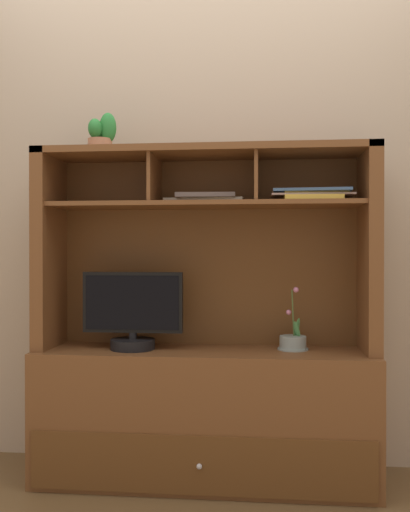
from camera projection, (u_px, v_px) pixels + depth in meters
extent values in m
cube|color=brown|center=(205.00, 481.00, 2.58)|extent=(6.00, 6.00, 0.02)
cube|color=#B9A58D|center=(210.00, 176.00, 2.81)|extent=(6.00, 0.02, 2.80)
cube|color=brown|center=(205.00, 414.00, 2.58)|extent=(1.51, 0.43, 0.59)
cube|color=brown|center=(200.00, 465.00, 2.36)|extent=(1.45, 0.01, 0.25)
sphere|color=silver|center=(199.00, 467.00, 2.34)|extent=(0.02, 0.02, 0.02)
cube|color=brown|center=(50.00, 249.00, 2.64)|extent=(0.06, 0.33, 0.90)
cube|color=brown|center=(369.00, 249.00, 2.49)|extent=(0.06, 0.33, 0.90)
cube|color=brown|center=(208.00, 252.00, 2.72)|extent=(1.45, 0.02, 0.87)
cube|color=brown|center=(205.00, 153.00, 2.57)|extent=(1.51, 0.33, 0.03)
cube|color=brown|center=(205.00, 205.00, 2.57)|extent=(1.39, 0.30, 0.02)
cube|color=brown|center=(154.00, 180.00, 2.59)|extent=(0.02, 0.28, 0.21)
cube|color=brown|center=(256.00, 179.00, 2.54)|extent=(0.02, 0.28, 0.21)
cylinder|color=black|center=(133.00, 344.00, 2.57)|extent=(0.20, 0.20, 0.05)
cylinder|color=black|center=(133.00, 336.00, 2.57)|extent=(0.04, 0.04, 0.03)
cube|color=black|center=(133.00, 302.00, 2.56)|extent=(0.45, 0.03, 0.27)
cube|color=black|center=(132.00, 303.00, 2.55)|extent=(0.42, 0.00, 0.24)
cylinder|color=#8C9C9A|center=(293.00, 343.00, 2.55)|extent=(0.12, 0.12, 0.06)
cylinder|color=#8C9C9A|center=(293.00, 349.00, 2.55)|extent=(0.14, 0.14, 0.01)
cylinder|color=#4C6B38|center=(293.00, 313.00, 2.55)|extent=(0.02, 0.02, 0.21)
sphere|color=pink|center=(289.00, 312.00, 2.57)|extent=(0.02, 0.02, 0.02)
sphere|color=pink|center=(296.00, 290.00, 2.53)|extent=(0.02, 0.02, 0.02)
ellipsoid|color=#4E9653|center=(297.00, 330.00, 2.54)|extent=(0.05, 0.06, 0.08)
ellipsoid|color=#4E9653|center=(297.00, 329.00, 2.56)|extent=(0.04, 0.05, 0.11)
cube|color=gold|center=(312.00, 198.00, 2.47)|extent=(0.25, 0.19, 0.02)
cube|color=gray|center=(312.00, 195.00, 2.48)|extent=(0.35, 0.17, 0.01)
cube|color=gold|center=(315.00, 193.00, 2.48)|extent=(0.28, 0.16, 0.01)
cube|color=#39557C|center=(312.00, 191.00, 2.48)|extent=(0.34, 0.20, 0.01)
cube|color=gold|center=(204.00, 203.00, 2.61)|extent=(0.26, 0.19, 0.01)
cube|color=beige|center=(205.00, 200.00, 2.62)|extent=(0.36, 0.15, 0.01)
cube|color=gray|center=(205.00, 196.00, 2.61)|extent=(0.27, 0.20, 0.02)
cylinder|color=#B17656|center=(100.00, 145.00, 2.63)|extent=(0.11, 0.11, 0.06)
cylinder|color=#B17656|center=(100.00, 151.00, 2.63)|extent=(0.13, 0.13, 0.01)
ellipsoid|color=#287C34|center=(108.00, 128.00, 2.63)|extent=(0.08, 0.06, 0.14)
ellipsoid|color=#287C34|center=(99.00, 132.00, 2.64)|extent=(0.05, 0.07, 0.08)
ellipsoid|color=#287C34|center=(95.00, 128.00, 2.60)|extent=(0.06, 0.08, 0.09)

